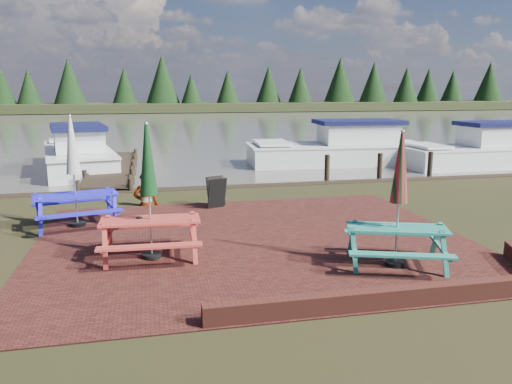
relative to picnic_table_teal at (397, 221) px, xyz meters
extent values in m
plane|color=black|center=(-2.17, 1.02, -0.86)|extent=(120.00, 120.00, 0.00)
cube|color=#361311|center=(-2.17, 2.02, -0.85)|extent=(9.00, 7.50, 0.02)
cube|color=#4C1E16|center=(-0.67, -1.58, -0.71)|extent=(6.00, 0.22, 0.30)
cube|color=#48463E|center=(-2.17, 38.02, -0.86)|extent=(120.00, 60.00, 0.02)
cube|color=black|center=(-2.17, 67.02, -0.36)|extent=(120.00, 10.00, 1.20)
cube|color=#277F6D|center=(0.00, 0.00, -0.13)|extent=(1.88, 1.22, 0.04)
cube|color=#277F6D|center=(-0.22, -0.63, -0.42)|extent=(1.74, 0.80, 0.04)
cube|color=#277F6D|center=(0.22, 0.63, -0.42)|extent=(1.74, 0.80, 0.04)
cube|color=#277F6D|center=(-0.72, 0.25, -0.49)|extent=(0.57, 1.46, 0.72)
cube|color=#277F6D|center=(0.72, -0.25, -0.49)|extent=(0.57, 1.46, 0.72)
cylinder|color=black|center=(0.00, 0.00, -0.81)|extent=(0.35, 0.35, 0.10)
cylinder|color=#B2B2B7|center=(0.00, 0.00, 0.36)|extent=(0.04, 0.04, 2.44)
cone|color=#AC1829|center=(0.00, 0.00, 0.95)|extent=(0.31, 0.31, 1.22)
cube|color=#B3382E|center=(-4.30, 1.38, -0.10)|extent=(1.86, 0.78, 0.04)
cube|color=#B3382E|center=(-4.33, 0.69, -0.40)|extent=(1.84, 0.31, 0.04)
cube|color=#B3382E|center=(-4.28, 2.07, -0.40)|extent=(1.84, 0.31, 0.04)
cube|color=#B3382E|center=(-5.10, 1.41, -0.48)|extent=(0.14, 1.59, 0.75)
cube|color=#B3382E|center=(-3.51, 1.35, -0.48)|extent=(0.14, 1.59, 0.75)
cylinder|color=black|center=(-4.30, 1.38, -0.80)|extent=(0.37, 0.37, 0.10)
cylinder|color=#B2B2B7|center=(-4.30, 1.38, 0.42)|extent=(0.04, 0.04, 2.54)
cone|color=black|center=(-4.30, 1.38, 1.03)|extent=(0.33, 0.33, 1.27)
cube|color=#1F1BD0|center=(-5.97, 4.04, -0.10)|extent=(1.97, 1.14, 0.04)
cube|color=#1F1BD0|center=(-5.81, 3.36, -0.39)|extent=(1.85, 0.68, 0.04)
cube|color=#1F1BD0|center=(-6.14, 4.71, -0.39)|extent=(1.85, 0.68, 0.04)
cube|color=#1F1BD0|center=(-6.75, 3.84, -0.48)|extent=(0.46, 1.57, 0.76)
cube|color=#1F1BD0|center=(-5.20, 4.23, -0.48)|extent=(0.46, 1.57, 0.76)
cylinder|color=black|center=(-5.97, 4.04, -0.80)|extent=(0.37, 0.37, 0.10)
cylinder|color=#B2B2B7|center=(-5.97, 4.04, 0.43)|extent=(0.04, 0.04, 2.56)
cone|color=#BAB4AB|center=(-5.97, 4.04, 1.04)|extent=(0.33, 0.33, 1.28)
cube|color=black|center=(-2.54, 5.07, -0.44)|extent=(0.55, 0.38, 0.83)
cube|color=black|center=(-2.54, 5.35, -0.44)|extent=(0.55, 0.38, 0.83)
cube|color=black|center=(-2.54, 5.21, -0.03)|extent=(0.49, 0.22, 0.03)
cube|color=black|center=(-5.67, 12.52, -0.74)|extent=(1.60, 9.00, 0.06)
cube|color=black|center=(-6.42, 12.52, -0.69)|extent=(0.08, 9.00, 0.08)
cube|color=black|center=(-4.92, 12.52, -0.69)|extent=(0.08, 9.00, 0.08)
cylinder|color=black|center=(-6.47, 8.02, -0.96)|extent=(0.16, 0.16, 1.00)
cylinder|color=black|center=(-4.87, 8.02, -0.96)|extent=(0.16, 0.16, 1.00)
cube|color=silver|center=(-7.18, 14.06, -0.72)|extent=(3.79, 7.58, 1.03)
cube|color=silver|center=(-7.18, 14.06, -0.18)|extent=(3.87, 7.73, 0.08)
cube|color=silver|center=(-7.02, 13.20, 0.32)|extent=(2.32, 3.32, 0.88)
cube|color=#0E1035|center=(-7.02, 13.20, 0.82)|extent=(2.60, 3.79, 0.19)
cube|color=silver|center=(-7.69, 16.76, -0.04)|extent=(2.32, 1.67, 0.10)
cube|color=silver|center=(4.04, 13.23, -0.71)|extent=(8.05, 3.24, 1.05)
cube|color=silver|center=(4.04, 13.23, -0.16)|extent=(8.21, 3.31, 0.08)
cube|color=silver|center=(4.99, 13.16, 0.34)|extent=(3.43, 2.18, 0.89)
cube|color=#0E1035|center=(4.99, 13.16, 0.85)|extent=(3.92, 2.43, 0.19)
cube|color=silver|center=(1.05, 13.42, -0.03)|extent=(1.57, 2.41, 0.11)
cube|color=silver|center=(9.76, 11.14, -0.71)|extent=(6.82, 2.60, 1.04)
cube|color=silver|center=(9.76, 11.14, -0.17)|extent=(6.95, 2.65, 0.08)
cube|color=silver|center=(10.57, 11.16, 0.32)|extent=(2.89, 1.81, 0.88)
cube|color=#0E1035|center=(10.57, 11.16, 0.82)|extent=(3.30, 2.01, 0.19)
cube|color=silver|center=(7.20, 11.06, -0.04)|extent=(1.28, 2.07, 0.10)
imported|color=gray|center=(-4.40, 5.84, 0.07)|extent=(0.70, 0.49, 1.85)
camera|label=1|loc=(-4.29, -7.85, 2.31)|focal=35.00mm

